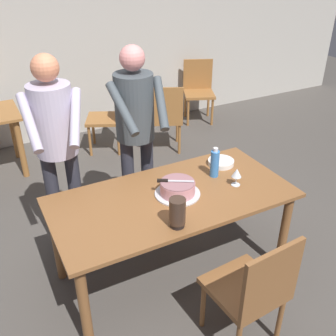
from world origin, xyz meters
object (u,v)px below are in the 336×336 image
Objects in this scene: plate_stack at (221,162)px; background_chair_2 at (165,116)px; cake_on_platter at (177,188)px; cake_knife at (168,181)px; main_dining_table at (172,207)px; background_chair_1 at (198,88)px; chair_near_side at (253,289)px; person_cutting_cake at (136,124)px; background_chair_0 at (110,114)px; water_bottle at (215,163)px; hurricane_lamp at (177,213)px; wine_glass_near at (237,173)px; person_standing_beside at (56,139)px.

plate_stack is 1.83m from background_chair_2.
cake_knife is (-0.06, 0.04, 0.06)m from cake_on_platter.
background_chair_1 is at bearing 54.96° from main_dining_table.
chair_near_side is 2.94m from background_chair_2.
person_cutting_cake reaches higher than background_chair_0.
background_chair_0 is at bearing 82.23° from cake_on_platter.
water_bottle reaches higher than plate_stack.
hurricane_lamp is 0.23× the size of background_chair_1.
background_chair_2 is at bearing -142.28° from background_chair_1.
cake_knife is at bearing 149.86° from cake_on_platter.
water_bottle is 0.28× the size of background_chair_1.
person_cutting_cake is (-0.50, 0.74, 0.22)m from wine_glass_near.
chair_near_side is at bearing -117.05° from wine_glass_near.
wine_glass_near is 0.16× the size of background_chair_1.
background_chair_0 is at bearing 148.73° from background_chair_2.
plate_stack is at bearing 75.29° from wine_glass_near.
cake_on_platter is 0.20× the size of person_cutting_cake.
cake_on_platter is 3.35m from background_chair_1.
cake_knife is at bearing 118.64° from main_dining_table.
person_cutting_cake reaches higher than cake_knife.
cake_on_platter is 1.36× the size of water_bottle.
chair_near_side is at bearing -107.97° from water_bottle.
person_cutting_cake is 1.85m from background_chair_0.
person_cutting_cake is at bearing 93.33° from cake_on_platter.
main_dining_table is 0.55m from wine_glass_near.
hurricane_lamp is at bearing -115.43° from background_chair_2.
person_cutting_cake is at bearing -2.63° from person_standing_beside.
cake_knife reaches higher than cake_on_platter.
background_chair_1 is at bearing 55.54° from cake_on_platter.
main_dining_table is at bearing -178.41° from cake_on_platter.
background_chair_2 is (0.96, 1.36, -0.58)m from person_cutting_cake.
chair_near_side is 3.99m from background_chair_1.
water_bottle is 1.19× the size of hurricane_lamp.
background_chair_1 reaches higher than main_dining_table.
person_cutting_cake reaches higher than water_bottle.
cake_on_platter is at bearing 1.59° from main_dining_table.
hurricane_lamp reaches higher than cake_knife.
water_bottle is (-0.07, 0.19, 0.01)m from wine_glass_near.
person_standing_beside is at bearing -140.70° from background_chair_2.
person_standing_beside reaches higher than main_dining_table.
wine_glass_near is at bearing -86.74° from background_chair_0.
background_chair_0 is 1.00× the size of background_chair_1.
cake_knife is 0.95m from chair_near_side.
chair_near_side is (0.14, -0.82, -0.16)m from main_dining_table.
wine_glass_near is 0.16× the size of background_chair_2.
hurricane_lamp is at bearing -143.14° from water_bottle.
person_cutting_cake is at bearing -101.84° from background_chair_0.
background_chair_2 is (1.62, 1.33, -0.58)m from person_standing_beside.
plate_stack is 0.88× the size of water_bottle.
person_cutting_cake is at bearing 89.65° from main_dining_table.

